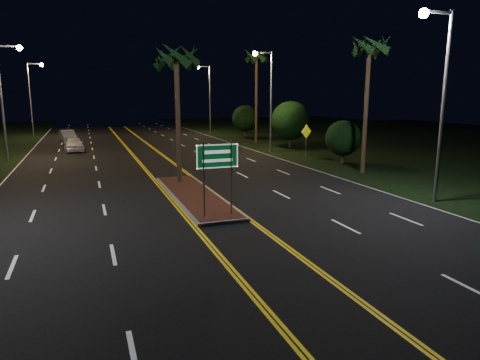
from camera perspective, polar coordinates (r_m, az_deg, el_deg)
name	(u,v)px	position (r m, az deg, el deg)	size (l,w,h in m)	color
ground	(240,239)	(15.83, 0.06, -7.88)	(120.00, 120.00, 0.00)	black
grass_right	(412,141)	(52.78, 21.94, 4.82)	(40.00, 110.00, 0.01)	black
median_island	(194,195)	(22.25, -6.14, -2.06)	(2.25, 10.25, 0.17)	gray
highway_sign	(217,163)	(17.82, -3.03, 2.25)	(1.80, 0.08, 3.20)	gray
streetlight_left_mid	(6,89)	(38.44, -28.75, 10.61)	(1.91, 0.44, 9.00)	gray
streetlight_left_far	(33,91)	(58.30, -25.88, 10.63)	(1.91, 0.44, 9.00)	gray
streetlight_right_near	(439,85)	(22.48, 24.97, 11.43)	(1.91, 0.44, 9.00)	gray
streetlight_right_mid	(267,90)	(39.34, 3.66, 11.93)	(1.91, 0.44, 9.00)	gray
streetlight_right_far	(207,91)	(58.21, -4.41, 11.70)	(1.91, 0.44, 9.00)	gray
palm_median	(176,57)	(25.16, -8.50, 15.90)	(2.40, 2.40, 8.30)	#382819
palm_right_near	(369,47)	(29.97, 16.88, 16.60)	(2.40, 2.40, 9.30)	#382819
palm_right_far	(257,57)	(47.72, 2.22, 16.02)	(2.40, 2.40, 10.30)	#382819
shrub_near	(343,138)	(33.83, 13.59, 5.45)	(2.70, 2.70, 3.30)	#382819
shrub_mid	(290,120)	(42.65, 6.74, 7.89)	(3.78, 3.78, 4.62)	#382819
shrub_far	(245,118)	(53.58, 0.71, 8.22)	(3.24, 3.24, 3.96)	#382819
car_near	(74,143)	(43.17, -21.32, 4.67)	(2.06, 4.80, 1.60)	white
car_far	(68,135)	(52.00, -22.01, 5.59)	(2.00, 4.67, 1.56)	#B9BBC4
warning_sign	(306,136)	(36.43, 8.82, 5.84)	(1.11, 0.39, 2.77)	gray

